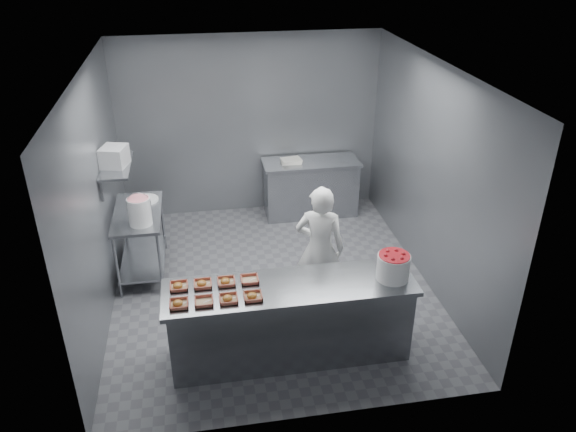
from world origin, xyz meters
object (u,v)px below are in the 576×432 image
(worker, at_px, (320,248))
(strawberry_tub, at_px, (393,266))
(service_counter, at_px, (290,320))
(tray_6, at_px, (226,281))
(prep_table, at_px, (140,233))
(tray_5, at_px, (202,284))
(glaze_bucket, at_px, (140,211))
(tray_4, at_px, (179,286))
(tray_3, at_px, (253,296))
(tray_7, at_px, (250,279))
(tray_0, at_px, (179,304))
(tray_2, at_px, (228,299))
(tray_1, at_px, (204,301))
(back_counter, at_px, (311,187))
(appliance, at_px, (114,156))

(worker, bearing_deg, strawberry_tub, 142.20)
(service_counter, distance_m, tray_6, 0.81)
(prep_table, bearing_deg, tray_5, -66.90)
(glaze_bucket, bearing_deg, tray_4, -72.70)
(tray_3, bearing_deg, tray_6, 128.68)
(tray_4, xyz_separation_m, tray_7, (0.72, 0.00, -0.00))
(tray_0, xyz_separation_m, tray_3, (0.72, 0.00, 0.00))
(tray_2, bearing_deg, glaze_bucket, 118.00)
(worker, relative_size, strawberry_tub, 4.66)
(strawberry_tub, bearing_deg, tray_5, 174.28)
(tray_6, bearing_deg, strawberry_tub, -6.52)
(service_counter, bearing_deg, glaze_bucket, 134.45)
(tray_7, height_order, worker, worker)
(tray_1, relative_size, tray_7, 1.00)
(tray_2, bearing_deg, tray_5, 128.68)
(tray_1, height_order, tray_6, tray_6)
(tray_1, xyz_separation_m, tray_3, (0.48, -0.00, 0.00))
(service_counter, distance_m, tray_7, 0.63)
(tray_3, distance_m, glaze_bucket, 2.12)
(tray_2, xyz_separation_m, strawberry_tub, (1.71, 0.10, 0.13))
(tray_6, bearing_deg, prep_table, 119.24)
(tray_1, bearing_deg, tray_5, 90.58)
(back_counter, distance_m, tray_5, 3.61)
(prep_table, height_order, tray_0, tray_0)
(prep_table, bearing_deg, worker, -27.27)
(tray_7, bearing_deg, strawberry_tub, -7.58)
(tray_4, height_order, tray_6, same)
(strawberry_tub, bearing_deg, tray_2, -176.52)
(back_counter, bearing_deg, tray_5, -119.89)
(tray_5, bearing_deg, back_counter, 60.11)
(tray_1, distance_m, worker, 1.70)
(tray_7, bearing_deg, tray_0, -157.48)
(service_counter, xyz_separation_m, strawberry_tub, (1.07, -0.05, 0.60))
(tray_1, distance_m, glaze_bucket, 1.90)
(tray_3, bearing_deg, tray_1, 180.00)
(service_counter, relative_size, appliance, 8.10)
(service_counter, bearing_deg, tray_0, -172.39)
(tray_6, bearing_deg, service_counter, -13.14)
(tray_3, bearing_deg, worker, 47.63)
(glaze_bucket, bearing_deg, tray_0, -75.51)
(tray_6, bearing_deg, back_counter, 63.55)
(tray_3, bearing_deg, prep_table, 120.72)
(appliance, bearing_deg, tray_0, -56.27)
(tray_2, relative_size, tray_4, 1.00)
(tray_7, distance_m, strawberry_tub, 1.49)
(service_counter, bearing_deg, tray_5, 170.35)
(prep_table, xyz_separation_m, tray_0, (0.53, -2.10, 0.33))
(tray_2, relative_size, tray_5, 1.00)
(tray_7, bearing_deg, tray_4, -180.00)
(tray_6, bearing_deg, worker, 31.14)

